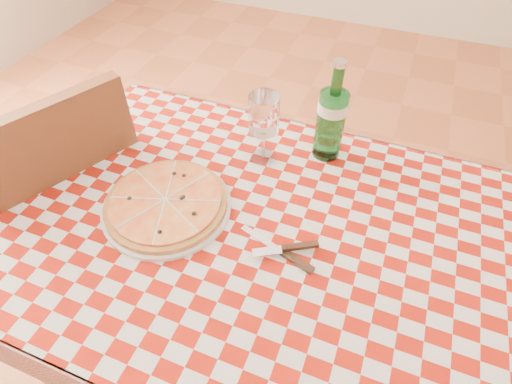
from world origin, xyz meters
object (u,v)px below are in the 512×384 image
at_px(wine_glass, 264,129).
at_px(water_bottle, 332,112).
at_px(pizza_plate, 166,203).
at_px(dining_table, 255,250).
at_px(chair_far, 71,200).

bearing_deg(wine_glass, water_bottle, 27.60).
distance_m(pizza_plate, wine_glass, 0.33).
distance_m(dining_table, wine_glass, 0.33).
bearing_deg(water_bottle, pizza_plate, -132.22).
xyz_separation_m(chair_far, water_bottle, (0.75, 0.31, 0.34)).
bearing_deg(water_bottle, dining_table, -105.39).
height_order(water_bottle, wine_glass, water_bottle).
bearing_deg(pizza_plate, chair_far, 173.06).
bearing_deg(chair_far, pizza_plate, -162.67).
bearing_deg(dining_table, wine_glass, 106.07).
height_order(dining_table, pizza_plate, pizza_plate).
xyz_separation_m(dining_table, pizza_plate, (-0.23, -0.02, 0.12)).
distance_m(chair_far, pizza_plate, 0.48).
height_order(dining_table, water_bottle, water_bottle).
xyz_separation_m(water_bottle, wine_glass, (-0.16, -0.09, -0.04)).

